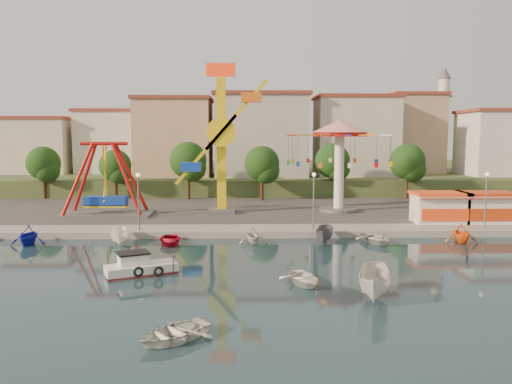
{
  "coord_description": "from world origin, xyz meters",
  "views": [
    {
      "loc": [
        1.62,
        -32.23,
        9.17
      ],
      "look_at": [
        2.73,
        14.0,
        4.0
      ],
      "focal_mm": 35.0,
      "sensor_mm": 36.0,
      "label": 1
    }
  ],
  "objects_px": {
    "kamikaze_tower": "(224,143)",
    "skiff": "(375,283)",
    "cabin_motorboat": "(140,268)",
    "wave_swinger": "(339,145)",
    "pirate_ship_ride": "(105,181)",
    "rowboat_a": "(303,278)"
  },
  "relations": [
    {
      "from": "kamikaze_tower",
      "to": "skiff",
      "type": "xyz_separation_m",
      "value": [
        9.58,
        -28.03,
        -7.57
      ]
    },
    {
      "from": "cabin_motorboat",
      "to": "skiff",
      "type": "relative_size",
      "value": 1.05
    },
    {
      "from": "cabin_motorboat",
      "to": "skiff",
      "type": "distance_m",
      "value": 15.4
    },
    {
      "from": "wave_swinger",
      "to": "cabin_motorboat",
      "type": "distance_m",
      "value": 30.65
    },
    {
      "from": "pirate_ship_ride",
      "to": "cabin_motorboat",
      "type": "height_order",
      "value": "pirate_ship_ride"
    },
    {
      "from": "pirate_ship_ride",
      "to": "kamikaze_tower",
      "type": "relative_size",
      "value": 0.61
    },
    {
      "from": "pirate_ship_ride",
      "to": "rowboat_a",
      "type": "height_order",
      "value": "pirate_ship_ride"
    },
    {
      "from": "wave_swinger",
      "to": "rowboat_a",
      "type": "distance_m",
      "value": 28.25
    },
    {
      "from": "kamikaze_tower",
      "to": "wave_swinger",
      "type": "bearing_deg",
      "value": 4.63
    },
    {
      "from": "skiff",
      "to": "wave_swinger",
      "type": "bearing_deg",
      "value": 100.31
    },
    {
      "from": "skiff",
      "to": "pirate_ship_ride",
      "type": "bearing_deg",
      "value": 146.91
    },
    {
      "from": "rowboat_a",
      "to": "skiff",
      "type": "distance_m",
      "value": 4.75
    },
    {
      "from": "wave_swinger",
      "to": "pirate_ship_ride",
      "type": "bearing_deg",
      "value": -175.01
    },
    {
      "from": "wave_swinger",
      "to": "rowboat_a",
      "type": "bearing_deg",
      "value": -105.23
    },
    {
      "from": "cabin_motorboat",
      "to": "rowboat_a",
      "type": "xyz_separation_m",
      "value": [
        10.69,
        -2.49,
        -0.08
      ]
    },
    {
      "from": "kamikaze_tower",
      "to": "cabin_motorboat",
      "type": "bearing_deg",
      "value": -102.08
    },
    {
      "from": "pirate_ship_ride",
      "to": "rowboat_a",
      "type": "xyz_separation_m",
      "value": [
        18.73,
        -23.93,
        -4.04
      ]
    },
    {
      "from": "kamikaze_tower",
      "to": "cabin_motorboat",
      "type": "distance_m",
      "value": 24.52
    },
    {
      "from": "kamikaze_tower",
      "to": "wave_swinger",
      "type": "distance_m",
      "value": 13.02
    },
    {
      "from": "cabin_motorboat",
      "to": "rowboat_a",
      "type": "relative_size",
      "value": 1.43
    },
    {
      "from": "pirate_ship_ride",
      "to": "kamikaze_tower",
      "type": "xyz_separation_m",
      "value": [
        12.88,
        1.21,
        4.08
      ]
    },
    {
      "from": "kamikaze_tower",
      "to": "cabin_motorboat",
      "type": "xyz_separation_m",
      "value": [
        -4.85,
        -22.65,
        -8.04
      ]
    }
  ]
}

